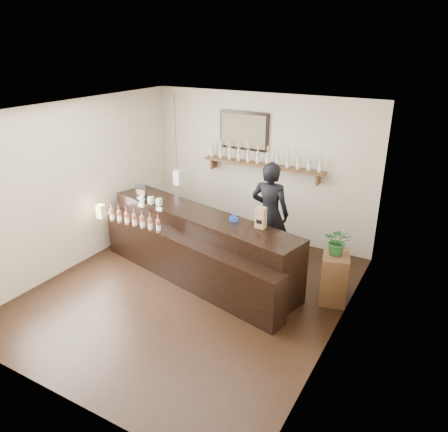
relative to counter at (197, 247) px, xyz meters
name	(u,v)px	position (x,y,z in m)	size (l,w,h in m)	color
ground	(190,292)	(0.22, -0.56, -0.49)	(5.00, 5.00, 0.00)	black
room_shell	(186,189)	(0.22, -0.56, 1.21)	(5.00, 5.00, 5.00)	beige
back_wall_decor	(251,150)	(0.07, 1.81, 1.27)	(2.66, 0.96, 1.69)	#55331D
counter	(197,247)	(0.00, 0.00, 0.00)	(3.79, 1.81, 1.22)	black
promo_sign	(141,194)	(-1.17, 0.08, 0.71)	(0.22, 0.04, 0.31)	black
paper_bag	(261,218)	(1.10, 0.09, 0.72)	(0.15, 0.12, 0.33)	olive
tape_dispenser	(234,219)	(0.63, 0.11, 0.60)	(0.15, 0.08, 0.12)	#1947B2
side_cabinet	(334,277)	(2.22, 0.34, -0.11)	(0.51, 0.61, 0.76)	#55331D
potted_plant	(338,241)	(2.22, 0.34, 0.49)	(0.38, 0.33, 0.42)	#245B26
shopkeeper	(270,207)	(0.86, 0.99, 0.54)	(0.75, 0.49, 2.07)	black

